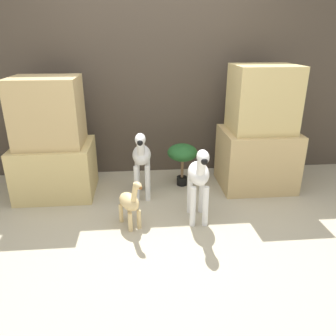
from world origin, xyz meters
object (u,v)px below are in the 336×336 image
object	(u,v)px
zebra_right	(199,177)
giraffe_figurine	(130,202)
zebra_left	(142,158)
potted_palm_front	(182,154)

from	to	relation	value
zebra_right	giraffe_figurine	bearing A→B (deg)	-176.06
zebra_left	zebra_right	bearing A→B (deg)	-46.60
zebra_left	potted_palm_front	bearing A→B (deg)	29.77
giraffe_figurine	potted_palm_front	bearing A→B (deg)	55.43
zebra_left	potted_palm_front	size ratio (longest dim) A/B	1.54
giraffe_figurine	potted_palm_front	xyz separation A→B (m)	(0.59, 0.85, 0.14)
zebra_left	giraffe_figurine	bearing A→B (deg)	-101.59
zebra_right	giraffe_figurine	size ratio (longest dim) A/B	1.51
zebra_left	potted_palm_front	world-z (taller)	zebra_left
giraffe_figurine	zebra_left	bearing A→B (deg)	78.41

